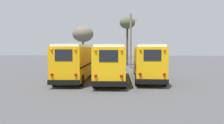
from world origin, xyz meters
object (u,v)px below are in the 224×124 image
school_bus_2 (147,61)px  utility_pole (131,40)px  bare_tree_0 (127,24)px  school_bus_1 (112,62)px  bare_tree_1 (83,34)px  school_bus_0 (77,61)px

school_bus_2 → utility_pole: utility_pole is taller
utility_pole → bare_tree_0: bare_tree_0 is taller
utility_pole → school_bus_2: bearing=-84.1°
utility_pole → bare_tree_0: size_ratio=0.96×
school_bus_1 → bare_tree_0: 19.94m
school_bus_2 → bare_tree_1: bearing=116.8°
school_bus_0 → bare_tree_0: bare_tree_0 is taller
school_bus_0 → school_bus_2: (6.71, 0.49, -0.00)m
school_bus_2 → school_bus_1: bearing=-159.1°
school_bus_0 → school_bus_2: bearing=4.2°
school_bus_0 → bare_tree_1: (-3.37, 20.46, 3.95)m
school_bus_2 → bare_tree_1: (-10.08, 19.97, 3.95)m
utility_pole → bare_tree_1: bearing=138.8°
school_bus_1 → utility_pole: bearing=81.2°
school_bus_0 → bare_tree_0: 19.76m
school_bus_0 → utility_pole: 14.07m
school_bus_0 → school_bus_1: size_ratio=1.02×
school_bus_1 → bare_tree_0: bearing=85.1°
bare_tree_1 → bare_tree_0: bearing=-14.6°
school_bus_0 → utility_pole: utility_pole is taller
school_bus_1 → bare_tree_0: (1.64, 19.07, 5.59)m
bare_tree_1 → school_bus_2: bearing=-63.2°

